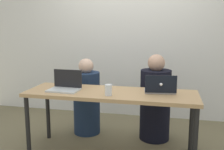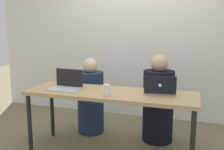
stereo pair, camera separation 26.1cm
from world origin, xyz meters
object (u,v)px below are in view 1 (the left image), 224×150
laptop_back_right (160,89)px  water_glass_center (108,91)px  person_on_left (87,100)px  laptop_front_left (65,86)px  person_on_right (155,102)px

laptop_back_right → water_glass_center: 0.58m
laptop_back_right → water_glass_center: laptop_back_right is taller
person_on_left → laptop_front_left: 0.67m
laptop_back_right → water_glass_center: size_ratio=3.06×
laptop_front_left → water_glass_center: 0.55m
laptop_front_left → person_on_right: bearing=33.2°
person_on_left → person_on_right: (0.93, -0.00, 0.03)m
person_on_left → water_glass_center: person_on_left is taller
person_on_right → water_glass_center: (-0.45, -0.70, 0.30)m
person_on_left → laptop_front_left: bearing=68.5°
person_on_right → laptop_back_right: size_ratio=3.09×
laptop_front_left → water_glass_center: (0.54, -0.12, 0.00)m
person_on_right → water_glass_center: size_ratio=9.46×
person_on_left → water_glass_center: (0.47, -0.70, 0.33)m
water_glass_center → laptop_back_right: bearing=23.9°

